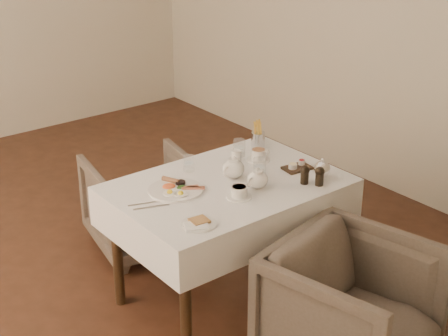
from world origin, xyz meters
name	(u,v)px	position (x,y,z in m)	size (l,w,h in m)	color
table	(228,202)	(0.30, -0.90, 0.64)	(1.28, 0.88, 0.75)	black
armchair_near	(352,309)	(0.41, -1.77, 0.34)	(0.74, 0.76, 0.69)	#4F453A
armchair_far	(143,203)	(0.25, -0.06, 0.32)	(0.68, 0.70, 0.63)	#4F453A
breakfast_plate	(175,189)	(0.02, -0.80, 0.77)	(0.30, 0.30, 0.04)	white
side_plate	(198,224)	(-0.12, -1.19, 0.76)	(0.19, 0.18, 0.02)	white
teapot_centre	(233,167)	(0.37, -0.87, 0.82)	(0.17, 0.13, 0.14)	white
teapot_front	(258,178)	(0.38, -1.06, 0.82)	(0.16, 0.12, 0.13)	white
creamer	(236,156)	(0.53, -0.69, 0.79)	(0.06, 0.06, 0.07)	white
teacup_near	(239,193)	(0.23, -1.08, 0.79)	(0.13, 0.13, 0.07)	white
teacup_far	(258,155)	(0.65, -0.76, 0.79)	(0.14, 0.14, 0.07)	white
glass_left	(189,163)	(0.23, -0.62, 0.80)	(0.07, 0.07, 0.09)	silver
glass_mid	(260,167)	(0.51, -0.92, 0.81)	(0.07, 0.07, 0.10)	silver
glass_right	(239,148)	(0.60, -0.63, 0.81)	(0.07, 0.07, 0.10)	silver
condiment_board	(297,167)	(0.74, -1.00, 0.77)	(0.17, 0.13, 0.04)	black
pepper_mill_left	(305,174)	(0.63, -1.17, 0.81)	(0.05, 0.05, 0.11)	black
pepper_mill_right	(320,176)	(0.68, -1.23, 0.81)	(0.05, 0.05, 0.11)	black
silver_pot	(322,168)	(0.77, -1.17, 0.82)	(0.11, 0.09, 0.12)	white
fries_cup	(258,136)	(0.78, -0.60, 0.83)	(0.09, 0.09, 0.18)	silver
cutlery_fork	(144,204)	(-0.21, -0.83, 0.76)	(0.01, 0.17, 0.00)	silver
cutlery_knife	(152,207)	(-0.20, -0.89, 0.76)	(0.02, 0.19, 0.00)	silver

